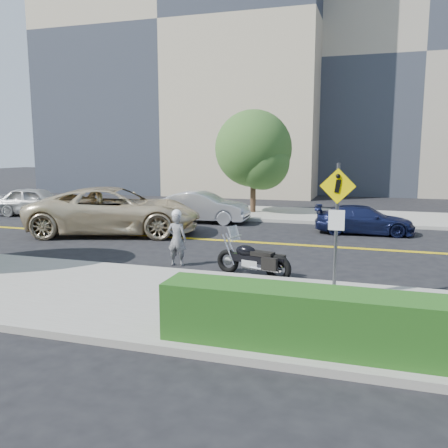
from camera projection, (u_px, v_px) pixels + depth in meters
ground_plane at (234, 241)px, 17.93m from camera, size 120.00×120.00×0.00m
sidewalk_near at (142, 298)px, 10.85m from camera, size 60.00×5.00×0.15m
sidewalk_far at (273, 214)px, 24.99m from camera, size 60.00×5.00×0.15m
building_left at (193, 40)px, 39.67m from camera, size 22.00×14.00×25.00m
building_mid at (418, 68)px, 38.51m from camera, size 18.00×14.00×20.00m
hedge at (439, 333)px, 7.29m from camera, size 9.00×0.90×1.00m
pedestrian_sign at (337, 217)px, 10.44m from camera, size 0.78×0.08×3.00m
motorcyclist at (177, 238)px, 14.05m from camera, size 0.59×0.40×1.70m
motorcycle at (253, 252)px, 12.93m from camera, size 2.30×1.21×1.34m
suv at (115, 211)px, 19.35m from camera, size 7.53×5.04×1.92m
parked_car_white at (37, 201)px, 24.80m from camera, size 4.63×2.58×1.49m
parked_car_silver at (202, 207)px, 22.45m from camera, size 4.47×1.70×1.45m
parked_car_blue at (364, 220)px, 19.43m from camera, size 4.07×1.87×1.15m
tree_far_a at (253, 149)px, 24.65m from camera, size 4.01×4.01×5.48m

